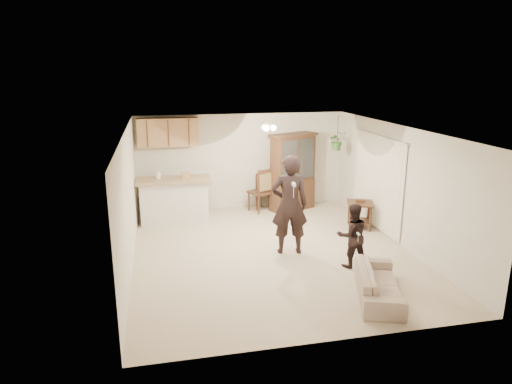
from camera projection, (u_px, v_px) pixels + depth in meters
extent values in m
plane|color=beige|center=(272.00, 252.00, 9.33)|extent=(6.50, 6.50, 0.00)
cube|color=white|center=(273.00, 130.00, 8.68)|extent=(5.50, 6.50, 0.02)
cube|color=beige|center=(242.00, 161.00, 12.07)|extent=(5.50, 0.02, 2.50)
cube|color=beige|center=(334.00, 257.00, 5.94)|extent=(5.50, 0.02, 2.50)
cube|color=beige|center=(129.00, 201.00, 8.44)|extent=(0.02, 6.50, 2.50)
cube|color=beige|center=(399.00, 186.00, 9.57)|extent=(0.02, 6.50, 2.50)
cube|color=silver|center=(174.00, 202.00, 11.04)|extent=(1.60, 0.55, 1.00)
cube|color=#9F875F|center=(173.00, 180.00, 10.90)|extent=(1.75, 0.70, 0.08)
cube|color=#9B6443|center=(168.00, 132.00, 11.29)|extent=(1.50, 0.34, 0.70)
imported|color=#296026|center=(337.00, 141.00, 11.58)|extent=(0.43, 0.37, 0.48)
cylinder|color=black|center=(338.00, 128.00, 11.50)|extent=(0.01, 0.01, 0.65)
imported|color=#BFB19D|center=(379.00, 276.00, 7.40)|extent=(1.31, 2.01, 0.73)
imported|color=black|center=(289.00, 210.00, 9.08)|extent=(0.71, 0.52, 1.80)
imported|color=black|center=(352.00, 233.00, 8.48)|extent=(0.68, 0.55, 1.35)
cube|color=#352113|center=(292.00, 195.00, 12.07)|extent=(1.27, 0.90, 0.79)
cube|color=#352113|center=(293.00, 158.00, 11.81)|extent=(1.25, 0.84, 1.18)
cube|color=silver|center=(293.00, 158.00, 11.81)|extent=(0.95, 0.42, 1.03)
cube|color=#352113|center=(293.00, 135.00, 11.65)|extent=(1.37, 0.96, 0.06)
cube|color=#352113|center=(360.00, 203.00, 10.57)|extent=(0.73, 0.73, 0.05)
cube|color=#352113|center=(359.00, 221.00, 10.69)|extent=(0.61, 0.61, 0.03)
cube|color=#352113|center=(360.00, 201.00, 10.56)|extent=(0.24, 0.20, 0.07)
cube|color=#352113|center=(150.00, 200.00, 11.44)|extent=(0.53, 0.53, 0.05)
cube|color=olive|center=(149.00, 189.00, 11.37)|extent=(0.33, 0.11, 0.38)
cube|color=#352113|center=(148.00, 180.00, 11.31)|extent=(0.40, 0.13, 0.08)
cube|color=#352113|center=(263.00, 194.00, 12.13)|extent=(0.48, 0.48, 0.04)
cube|color=olive|center=(263.00, 185.00, 12.07)|extent=(0.30, 0.09, 0.35)
cube|color=#352113|center=(263.00, 176.00, 12.01)|extent=(0.37, 0.11, 0.07)
cube|color=#352113|center=(260.00, 192.00, 11.88)|extent=(0.68, 0.68, 0.06)
cube|color=olive|center=(260.00, 181.00, 11.80)|extent=(0.36, 0.20, 0.44)
cube|color=#352113|center=(260.00, 170.00, 11.72)|extent=(0.44, 0.24, 0.09)
cube|color=white|center=(294.00, 184.00, 8.46)|extent=(0.08, 0.18, 0.05)
cube|color=white|center=(358.00, 234.00, 8.18)|extent=(0.04, 0.11, 0.03)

